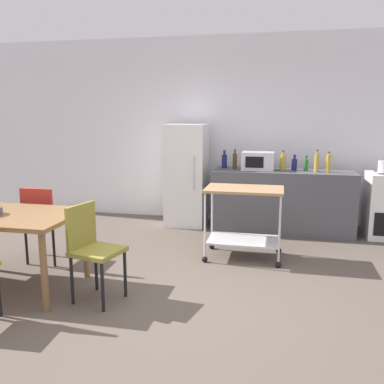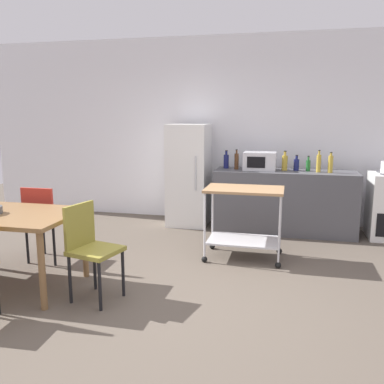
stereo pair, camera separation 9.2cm
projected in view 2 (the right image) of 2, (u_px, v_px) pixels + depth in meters
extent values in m
plane|color=brown|center=(178.00, 301.00, 3.81)|extent=(12.00, 12.00, 0.00)
cube|color=white|center=(230.00, 130.00, 6.60)|extent=(8.40, 0.12, 2.90)
cube|color=#4C4C51|center=(284.00, 202.00, 6.01)|extent=(2.00, 0.64, 0.90)
cube|color=brown|center=(0.00, 214.00, 4.05)|extent=(1.50, 0.90, 0.04)
cylinder|color=brown|center=(42.00, 271.00, 3.59)|extent=(0.06, 0.06, 0.71)
cylinder|color=brown|center=(85.00, 244.00, 4.34)|extent=(0.06, 0.06, 0.71)
cube|color=olive|center=(96.00, 251.00, 3.77)|extent=(0.48, 0.48, 0.04)
cube|color=olive|center=(79.00, 225.00, 3.81)|extent=(0.12, 0.38, 0.40)
cylinder|color=black|center=(100.00, 286.00, 3.59)|extent=(0.03, 0.03, 0.45)
cylinder|color=black|center=(123.00, 273.00, 3.89)|extent=(0.03, 0.03, 0.45)
cylinder|color=black|center=(70.00, 279.00, 3.74)|extent=(0.03, 0.03, 0.45)
cylinder|color=black|center=(95.00, 267.00, 4.04)|extent=(0.03, 0.03, 0.45)
cube|color=#B72D23|center=(47.00, 221.00, 4.83)|extent=(0.41, 0.41, 0.04)
cube|color=#B72D23|center=(37.00, 206.00, 4.62)|extent=(0.38, 0.04, 0.40)
cylinder|color=black|center=(69.00, 238.00, 5.00)|extent=(0.03, 0.03, 0.45)
cylinder|color=black|center=(44.00, 236.00, 5.07)|extent=(0.03, 0.03, 0.45)
cylinder|color=black|center=(54.00, 246.00, 4.68)|extent=(0.03, 0.03, 0.45)
cylinder|color=black|center=(27.00, 245.00, 4.75)|extent=(0.03, 0.03, 0.45)
cylinder|color=#47474C|center=(383.00, 172.00, 5.76)|extent=(0.16, 0.16, 0.02)
cube|color=white|center=(189.00, 175.00, 6.37)|extent=(0.60, 0.60, 1.55)
cylinder|color=silver|center=(196.00, 173.00, 6.02)|extent=(0.02, 0.02, 0.50)
cube|color=#A37A51|center=(244.00, 189.00, 4.81)|extent=(0.90, 0.56, 0.03)
cube|color=silver|center=(243.00, 240.00, 4.93)|extent=(0.83, 0.52, 0.02)
cylinder|color=silver|center=(205.00, 225.00, 4.74)|extent=(0.02, 0.02, 0.76)
sphere|color=black|center=(204.00, 259.00, 4.82)|extent=(0.07, 0.07, 0.07)
cylinder|color=silver|center=(279.00, 229.00, 4.55)|extent=(0.02, 0.02, 0.76)
sphere|color=black|center=(278.00, 265.00, 4.63)|extent=(0.07, 0.07, 0.07)
cylinder|color=silver|center=(213.00, 215.00, 5.22)|extent=(0.02, 0.02, 0.76)
sphere|color=black|center=(212.00, 246.00, 5.30)|extent=(0.07, 0.07, 0.07)
cylinder|color=silver|center=(281.00, 218.00, 5.03)|extent=(0.02, 0.02, 0.76)
sphere|color=black|center=(279.00, 251.00, 5.11)|extent=(0.07, 0.07, 0.07)
cylinder|color=navy|center=(226.00, 162.00, 6.20)|extent=(0.08, 0.08, 0.20)
cylinder|color=navy|center=(226.00, 153.00, 6.17)|extent=(0.03, 0.03, 0.05)
cylinder|color=black|center=(226.00, 151.00, 6.17)|extent=(0.04, 0.04, 0.01)
cylinder|color=#4C2D19|center=(237.00, 161.00, 6.07)|extent=(0.06, 0.06, 0.23)
cylinder|color=#4C2D19|center=(237.00, 152.00, 6.04)|extent=(0.03, 0.03, 0.05)
cylinder|color=black|center=(237.00, 150.00, 6.04)|extent=(0.03, 0.03, 0.01)
cube|color=silver|center=(260.00, 161.00, 5.99)|extent=(0.46, 0.34, 0.26)
cube|color=black|center=(256.00, 162.00, 5.83)|extent=(0.25, 0.01, 0.16)
cylinder|color=gold|center=(285.00, 163.00, 5.95)|extent=(0.08, 0.08, 0.21)
cylinder|color=gold|center=(285.00, 154.00, 5.93)|extent=(0.04, 0.04, 0.06)
cylinder|color=black|center=(285.00, 151.00, 5.92)|extent=(0.04, 0.04, 0.01)
cylinder|color=navy|center=(296.00, 165.00, 5.95)|extent=(0.08, 0.08, 0.16)
cylinder|color=navy|center=(297.00, 158.00, 5.93)|extent=(0.04, 0.04, 0.05)
cylinder|color=black|center=(297.00, 155.00, 5.92)|extent=(0.04, 0.04, 0.01)
cylinder|color=#1E6628|center=(308.00, 166.00, 5.87)|extent=(0.06, 0.06, 0.16)
cylinder|color=#1E6628|center=(309.00, 158.00, 5.85)|extent=(0.03, 0.03, 0.05)
cylinder|color=black|center=(309.00, 156.00, 5.84)|extent=(0.03, 0.03, 0.01)
cylinder|color=gold|center=(319.00, 164.00, 5.76)|extent=(0.06, 0.06, 0.24)
cylinder|color=gold|center=(319.00, 153.00, 5.74)|extent=(0.03, 0.03, 0.05)
cylinder|color=black|center=(319.00, 151.00, 5.73)|extent=(0.03, 0.03, 0.01)
cylinder|color=gold|center=(330.00, 164.00, 5.71)|extent=(0.07, 0.07, 0.24)
cylinder|color=gold|center=(331.00, 154.00, 5.68)|extent=(0.03, 0.03, 0.04)
cylinder|color=black|center=(331.00, 152.00, 5.68)|extent=(0.03, 0.03, 0.01)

